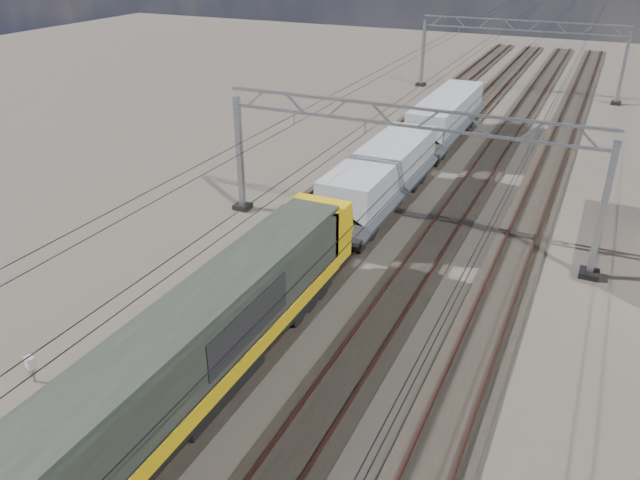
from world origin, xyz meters
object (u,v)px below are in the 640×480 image
at_px(hopper_wagon_lead, 382,176).
at_px(trackside_cabinet, 30,364).
at_px(catenary_gantry_mid, 401,169).
at_px(hopper_wagon_mid, 446,116).
at_px(locomotive, 201,343).
at_px(catenary_gantry_far, 518,54).

xyz_separation_m(hopper_wagon_lead, trackside_cabinet, (-6.13, -19.58, -1.42)).
bearing_deg(hopper_wagon_lead, catenary_gantry_mid, -55.37).
height_order(hopper_wagon_lead, trackside_cabinet, hopper_wagon_lead).
relative_size(hopper_wagon_mid, trackside_cabinet, 12.01).
bearing_deg(catenary_gantry_mid, locomotive, -97.70).
bearing_deg(hopper_wagon_mid, locomotive, -90.00).
distance_m(catenary_gantry_mid, catenary_gantry_far, 36.00).
xyz_separation_m(locomotive, hopper_wagon_mid, (-0.00, 31.90, -0.09)).
bearing_deg(locomotive, catenary_gantry_far, 87.75).
bearing_deg(trackside_cabinet, locomotive, 36.28).
distance_m(catenary_gantry_far, locomotive, 50.86).
height_order(hopper_wagon_mid, trackside_cabinet, hopper_wagon_mid).
distance_m(catenary_gantry_mid, hopper_wagon_lead, 3.90).
distance_m(catenary_gantry_far, hopper_wagon_mid, 19.08).
relative_size(locomotive, trackside_cabinet, 19.50).
bearing_deg(hopper_wagon_lead, hopper_wagon_mid, 90.00).
bearing_deg(hopper_wagon_mid, catenary_gantry_far, 83.96).
xyz_separation_m(catenary_gantry_mid, trackside_cabinet, (-8.13, -16.68, -3.09)).
distance_m(catenary_gantry_mid, hopper_wagon_mid, 17.29).
xyz_separation_m(hopper_wagon_lead, hopper_wagon_mid, (0.00, 14.20, 0.00)).
distance_m(locomotive, trackside_cabinet, 6.59).
distance_m(catenary_gantry_far, trackside_cabinet, 53.39).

